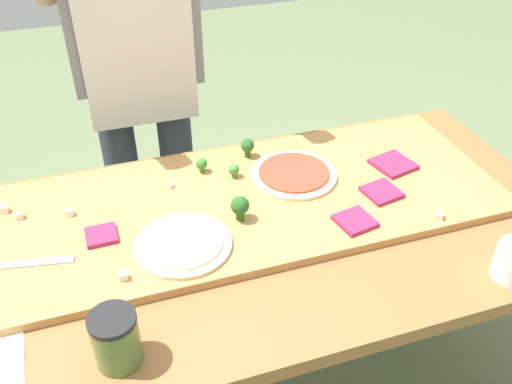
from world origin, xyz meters
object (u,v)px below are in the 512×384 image
Objects in this scene: pizza_slice_near_left at (101,235)px; cheese_crumble_c at (70,213)px; cheese_crumble_e at (124,276)px; broccoli_floret_center_right at (248,146)px; pizza_whole_cheese_artichoke at (183,244)px; sauce_jar at (116,339)px; broccoli_floret_center_left at (240,206)px; cheese_crumble_d at (171,185)px; cheese_crumble_f at (19,215)px; broccoli_floret_front_right at (234,170)px; cheese_crumble_a at (4,209)px; cook_center at (135,51)px; pizza_slice_far_right at (382,192)px; pizza_slice_near_right at (355,221)px; cheese_crumble_b at (439,215)px; pizza_whole_tomato_red at (294,174)px; prep_table at (241,259)px; broccoli_floret_back_left at (202,164)px; pizza_slice_center at (393,164)px.

pizza_slice_near_left is 0.13m from cheese_crumble_c.
broccoli_floret_center_right is at bearing 43.82° from cheese_crumble_e.
pizza_whole_cheese_artichoke is 1.92× the size of sauce_jar.
broccoli_floret_center_left is (-0.11, -0.28, 0.01)m from broccoli_floret_center_right.
cheese_crumble_d is (-0.14, 0.19, -0.03)m from broccoli_floret_center_left.
sauce_jar is at bearing -69.19° from cheese_crumble_f.
cheese_crumble_d is at bearing 178.01° from broccoli_floret_front_right.
cheese_crumble_c is 1.38× the size of cheese_crumble_d.
cook_center is at bearing 45.79° from cheese_crumble_a.
broccoli_floret_front_right is (0.20, 0.24, 0.02)m from pizza_whole_cheese_artichoke.
pizza_slice_near_right is at bearing -144.36° from pizza_slice_far_right.
cheese_crumble_b is at bearing -19.52° from cheese_crumble_a.
cheese_crumble_b reaches higher than pizza_slice_near_left.
cheese_crumble_d is at bearing -89.48° from cook_center.
broccoli_floret_front_right reaches higher than pizza_whole_tomato_red.
cheese_crumble_f is (-0.37, 0.24, 0.00)m from pizza_whole_cheese_artichoke.
pizza_slice_near_right is 1.19× the size of pizza_slice_near_left.
prep_table is 19.84× the size of pizza_slice_near_right.
prep_table is 25.50× the size of broccoli_floret_center_left.
cheese_crumble_b is 1.13× the size of cheese_crumble_c.
prep_table is 0.58m from cheese_crumble_f.
cheese_crumble_a reaches higher than cheese_crumble_d.
pizza_slice_near_left is (-0.61, 0.14, 0.00)m from pizza_slice_near_right.
cheese_crumble_b is at bearing -2.31° from cheese_crumble_e.
pizza_slice_near_left is 0.85m from cheese_crumble_b.
broccoli_floret_front_right is 0.60× the size of broccoli_floret_center_left.
cheese_crumble_b is 0.16× the size of sauce_jar.
prep_table is at bearing -21.05° from cheese_crumble_f.
broccoli_floret_center_right is (0.45, 0.24, 0.03)m from pizza_slice_near_left.
sauce_jar is at bearing -157.75° from pizza_slice_far_right.
cheese_crumble_c is (-0.81, 0.17, 0.00)m from pizza_slice_far_right.
pizza_whole_cheese_artichoke is at bearing -111.83° from broccoli_floret_back_left.
cheese_crumble_d is (0.20, 0.15, 0.00)m from pizza_slice_near_left.
cheese_crumble_c reaches higher than pizza_slice_near_right.
cheese_crumble_f is 0.65m from cook_center.
cheese_crumble_b is at bearing 11.20° from sauce_jar.
pizza_whole_tomato_red is at bearing 171.88° from pizza_slice_center.
cheese_crumble_f is at bearing 147.78° from pizza_whole_cheese_artichoke.
cheese_crumble_c is (-0.41, 0.15, -0.03)m from broccoli_floret_center_left.
sauce_jar is (-0.84, -0.41, 0.03)m from pizza_slice_center.
broccoli_floret_back_left reaches higher than pizza_slice_center.
pizza_slice_near_right is 4.99× the size of cheese_crumble_f.
broccoli_floret_center_left reaches higher than pizza_slice_near_left.
pizza_slice_near_right is 4.78× the size of cheese_crumble_e.
pizza_whole_cheese_artichoke is 12.80× the size of cheese_crumble_e.
broccoli_floret_front_right is at bearing 142.46° from cheese_crumble_b.
cheese_crumble_a reaches higher than pizza_whole_cheese_artichoke.
broccoli_floret_front_right is 0.19m from broccoli_floret_center_left.
pizza_slice_center is 0.84m from pizza_slice_near_left.
broccoli_floret_center_right is 0.85× the size of broccoli_floret_center_left.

